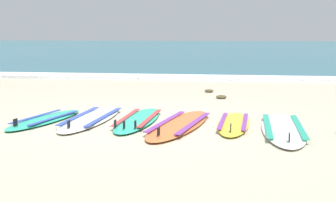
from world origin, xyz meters
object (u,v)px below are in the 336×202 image
at_px(surfboard_0, 45,119).
at_px(surfboard_1, 92,118).
at_px(surfboard_3, 180,124).
at_px(surfboard_5, 283,128).
at_px(surfboard_4, 234,123).
at_px(surfboard_2, 138,120).

bearing_deg(surfboard_0, surfboard_1, 15.37).
xyz_separation_m(surfboard_0, surfboard_3, (2.22, -0.08, -0.00)).
distance_m(surfboard_0, surfboard_5, 3.77).
height_order(surfboard_0, surfboard_4, same).
xyz_separation_m(surfboard_4, surfboard_5, (0.73, -0.26, -0.00)).
height_order(surfboard_0, surfboard_3, same).
bearing_deg(surfboard_3, surfboard_2, 159.23).
distance_m(surfboard_1, surfboard_2, 0.79).
height_order(surfboard_1, surfboard_2, same).
bearing_deg(surfboard_5, surfboard_3, 177.20).
distance_m(surfboard_4, surfboard_5, 0.77).
height_order(surfboard_3, surfboard_5, same).
height_order(surfboard_0, surfboard_2, same).
bearing_deg(surfboard_3, surfboard_0, 177.88).
xyz_separation_m(surfboard_0, surfboard_2, (1.51, 0.19, 0.00)).
relative_size(surfboard_0, surfboard_4, 1.01).
bearing_deg(surfboard_4, surfboard_0, -178.17).
relative_size(surfboard_3, surfboard_5, 1.02).
bearing_deg(surfboard_1, surfboard_2, -0.70).
distance_m(surfboard_2, surfboard_4, 1.54).
height_order(surfboard_1, surfboard_5, same).
distance_m(surfboard_0, surfboard_2, 1.52).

